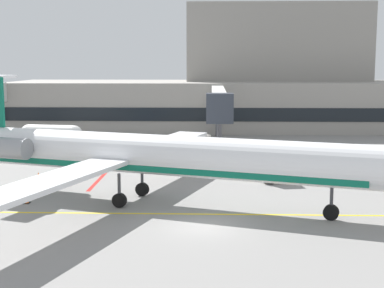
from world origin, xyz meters
TOP-DOWN VIEW (x-y plane):
  - ground at (-0.00, 0.00)m, footprint 120.00×120.00m
  - terminal_building at (5.11, 48.99)m, footprint 59.35×17.13m
  - jet_bridge_west at (1.16, 28.79)m, footprint 2.40×20.92m
  - regional_jet at (-3.93, 5.19)m, footprint 33.63×26.98m
  - baggage_tug at (-9.45, 21.86)m, footprint 4.14×2.20m
  - pushback_tractor at (5.59, 12.07)m, footprint 4.23×2.59m
  - belt_loader at (-1.19, 24.44)m, footprint 4.06×3.82m
  - fuel_tank at (-17.14, 30.80)m, footprint 7.05×2.56m
  - safety_cone_alpha at (-11.48, 4.75)m, footprint 0.47×0.47m
  - safety_cone_bravo at (-13.00, 12.38)m, footprint 0.47×0.47m
  - safety_cone_charlie at (-10.29, 10.19)m, footprint 0.47×0.47m

SIDE VIEW (x-z plane):
  - ground at x=0.00m, z-range -0.10..0.00m
  - safety_cone_alpha at x=-11.48m, z-range -0.03..0.52m
  - safety_cone_bravo at x=-13.00m, z-range -0.03..0.52m
  - safety_cone_charlie at x=-10.29m, z-range -0.03..0.52m
  - belt_loader at x=-1.19m, z-range -0.07..1.84m
  - baggage_tug at x=-9.45m, z-range -0.08..1.91m
  - pushback_tractor at x=5.59m, z-range -0.09..2.07m
  - fuel_tank at x=-17.14m, z-range 0.15..2.35m
  - regional_jet at x=-3.93m, z-range -0.89..7.17m
  - jet_bridge_west at x=1.16m, z-range 1.75..8.01m
  - terminal_building at x=5.11m, z-range -2.51..14.46m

